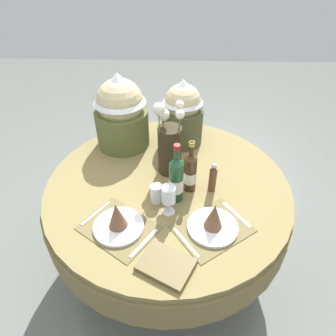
% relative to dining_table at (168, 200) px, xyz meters
% --- Properties ---
extents(ground, '(8.00, 8.00, 0.00)m').
position_rel_dining_table_xyz_m(ground, '(0.00, 0.00, -0.58)').
color(ground, slate).
extents(dining_table, '(1.39, 1.39, 0.72)m').
position_rel_dining_table_xyz_m(dining_table, '(0.00, 0.00, 0.00)').
color(dining_table, olive).
rests_on(dining_table, ground).
extents(place_setting_left, '(0.43, 0.41, 0.16)m').
position_rel_dining_table_xyz_m(place_setting_left, '(-0.22, -0.33, 0.19)').
color(place_setting_left, brown).
rests_on(place_setting_left, dining_table).
extents(place_setting_right, '(0.43, 0.41, 0.16)m').
position_rel_dining_table_xyz_m(place_setting_right, '(0.22, -0.32, 0.19)').
color(place_setting_right, brown).
rests_on(place_setting_right, dining_table).
extents(flower_vase, '(0.16, 0.15, 0.46)m').
position_rel_dining_table_xyz_m(flower_vase, '(0.00, 0.11, 0.32)').
color(flower_vase, '#332819').
rests_on(flower_vase, dining_table).
extents(wine_bottle_left, '(0.07, 0.07, 0.34)m').
position_rel_dining_table_xyz_m(wine_bottle_left, '(0.05, -0.12, 0.27)').
color(wine_bottle_left, '#194223').
rests_on(wine_bottle_left, dining_table).
extents(wine_bottle_centre, '(0.07, 0.07, 0.31)m').
position_rel_dining_table_xyz_m(wine_bottle_centre, '(0.12, -0.04, 0.26)').
color(wine_bottle_centre, '#422814').
rests_on(wine_bottle_centre, dining_table).
extents(wine_glass_right, '(0.07, 0.07, 0.17)m').
position_rel_dining_table_xyz_m(wine_glass_right, '(0.01, -0.22, 0.25)').
color(wine_glass_right, silver).
rests_on(wine_glass_right, dining_table).
extents(tumbler_near_right, '(0.06, 0.06, 0.11)m').
position_rel_dining_table_xyz_m(tumbler_near_right, '(-0.05, -0.14, 0.19)').
color(tumbler_near_right, silver).
rests_on(tumbler_near_right, dining_table).
extents(pepper_mill, '(0.04, 0.04, 0.18)m').
position_rel_dining_table_xyz_m(pepper_mill, '(0.24, -0.05, 0.22)').
color(pepper_mill, brown).
rests_on(pepper_mill, dining_table).
extents(book_on_table, '(0.27, 0.25, 0.02)m').
position_rel_dining_table_xyz_m(book_on_table, '(0.01, -0.53, 0.15)').
color(book_on_table, brown).
rests_on(book_on_table, dining_table).
extents(gift_tub_back_left, '(0.33, 0.33, 0.48)m').
position_rel_dining_table_xyz_m(gift_tub_back_left, '(-0.30, 0.39, 0.39)').
color(gift_tub_back_left, '#566033').
rests_on(gift_tub_back_left, dining_table).
extents(gift_tub_back_centre, '(0.26, 0.26, 0.43)m').
position_rel_dining_table_xyz_m(gift_tub_back_centre, '(0.08, 0.43, 0.37)').
color(gift_tub_back_centre, '#474C2D').
rests_on(gift_tub_back_centre, dining_table).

